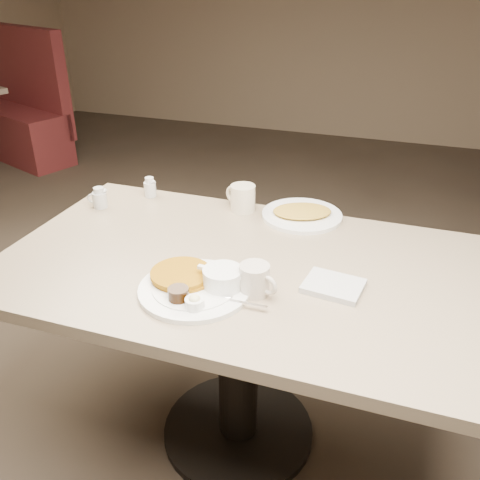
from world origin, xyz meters
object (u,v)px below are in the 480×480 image
(coffee_mug_near, at_px, (255,279))
(creamer_right, at_px, (150,188))
(main_plate, at_px, (198,284))
(creamer_left, at_px, (99,198))
(hash_plate, at_px, (302,214))
(diner_table, at_px, (238,307))
(booth_back_left, at_px, (15,114))
(coffee_mug_far, at_px, (242,198))

(coffee_mug_near, bearing_deg, creamer_right, 139.08)
(main_plate, xyz_separation_m, creamer_left, (-0.58, 0.41, 0.01))
(hash_plate, bearing_deg, diner_table, -106.22)
(hash_plate, xyz_separation_m, booth_back_left, (-3.02, 1.94, -0.35))
(coffee_mug_near, relative_size, hash_plate, 0.34)
(creamer_left, relative_size, booth_back_left, 0.05)
(coffee_mug_far, xyz_separation_m, creamer_left, (-0.52, -0.15, -0.01))
(coffee_mug_far, distance_m, hash_plate, 0.23)
(creamer_left, height_order, hash_plate, creamer_left)
(creamer_left, height_order, creamer_right, same)
(coffee_mug_far, height_order, booth_back_left, booth_back_left)
(diner_table, distance_m, coffee_mug_far, 0.45)
(coffee_mug_near, xyz_separation_m, creamer_left, (-0.74, 0.37, -0.01))
(creamer_right, distance_m, hash_plate, 0.62)
(creamer_left, xyz_separation_m, booth_back_left, (-2.26, 2.11, -0.38))
(creamer_right, bearing_deg, booth_back_left, 140.87)
(main_plate, height_order, creamer_right, creamer_right)
(diner_table, relative_size, coffee_mug_far, 10.45)
(diner_table, bearing_deg, coffee_mug_near, -54.85)
(hash_plate, bearing_deg, creamer_right, -179.38)
(diner_table, bearing_deg, hash_plate, 73.78)
(main_plate, xyz_separation_m, coffee_mug_near, (0.16, 0.04, 0.02))
(main_plate, height_order, coffee_mug_far, coffee_mug_far)
(main_plate, bearing_deg, creamer_right, 128.48)
(main_plate, distance_m, creamer_right, 0.73)
(booth_back_left, bearing_deg, creamer_right, -39.13)
(creamer_left, relative_size, creamer_right, 1.01)
(coffee_mug_near, xyz_separation_m, creamer_right, (-0.61, 0.53, -0.01))
(creamer_left, bearing_deg, coffee_mug_near, -26.54)
(main_plate, relative_size, creamer_left, 5.03)
(coffee_mug_far, height_order, creamer_right, coffee_mug_far)
(main_plate, relative_size, coffee_mug_far, 2.82)
(hash_plate, bearing_deg, coffee_mug_far, -177.02)
(main_plate, distance_m, coffee_mug_far, 0.57)
(coffee_mug_far, relative_size, creamer_left, 1.78)
(creamer_right, distance_m, booth_back_left, 3.11)
(main_plate, bearing_deg, diner_table, 73.32)
(main_plate, height_order, hash_plate, main_plate)
(creamer_left, bearing_deg, diner_table, -19.34)
(diner_table, relative_size, coffee_mug_near, 11.48)
(coffee_mug_far, height_order, hash_plate, coffee_mug_far)
(main_plate, distance_m, creamer_left, 0.71)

